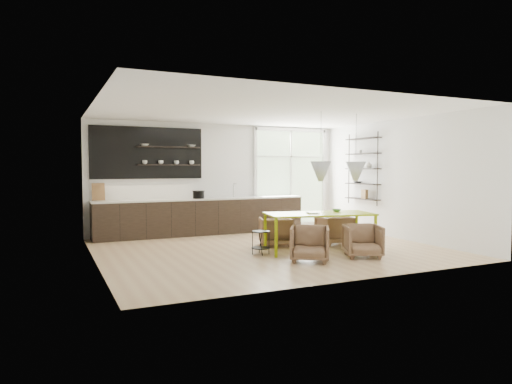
% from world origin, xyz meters
% --- Properties ---
extents(room, '(7.02, 6.01, 2.91)m').
position_xyz_m(room, '(0.58, 1.10, 1.46)').
color(room, tan).
rests_on(room, ground).
extents(kitchen_run, '(5.54, 0.69, 2.75)m').
position_xyz_m(kitchen_run, '(-0.69, 2.69, 0.60)').
color(kitchen_run, black).
rests_on(kitchen_run, ground).
extents(right_shelving, '(0.26, 1.22, 1.90)m').
position_xyz_m(right_shelving, '(3.36, 1.17, 1.65)').
color(right_shelving, black).
rests_on(right_shelving, ground).
extents(dining_table, '(2.33, 1.42, 0.79)m').
position_xyz_m(dining_table, '(0.81, -0.68, 0.74)').
color(dining_table, '#94B106').
rests_on(dining_table, ground).
extents(armchair_back_left, '(0.86, 0.87, 0.63)m').
position_xyz_m(armchair_back_left, '(0.32, 0.33, 0.32)').
color(armchair_back_left, brown).
rests_on(armchair_back_left, ground).
extents(armchair_back_right, '(0.77, 0.79, 0.65)m').
position_xyz_m(armchair_back_right, '(1.61, -0.06, 0.32)').
color(armchair_back_right, brown).
rests_on(armchair_back_right, ground).
extents(armchair_front_left, '(0.97, 0.98, 0.65)m').
position_xyz_m(armchair_front_left, '(0.10, -1.46, 0.33)').
color(armchair_front_left, brown).
rests_on(armchair_front_left, ground).
extents(armchair_front_right, '(0.90, 0.91, 0.63)m').
position_xyz_m(armchair_front_right, '(1.24, -1.55, 0.32)').
color(armchair_front_right, brown).
rests_on(armchair_front_right, ground).
extents(wire_stool, '(0.37, 0.37, 0.47)m').
position_xyz_m(wire_stool, '(-0.43, -0.48, 0.30)').
color(wire_stool, black).
rests_on(wire_stool, ground).
extents(table_book, '(0.29, 0.34, 0.03)m').
position_xyz_m(table_book, '(0.54, -0.65, 0.81)').
color(table_book, white).
rests_on(table_book, dining_table).
extents(table_bowl, '(0.21, 0.21, 0.06)m').
position_xyz_m(table_bowl, '(1.30, -0.59, 0.82)').
color(table_bowl, '#508B4E').
rests_on(table_bowl, dining_table).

